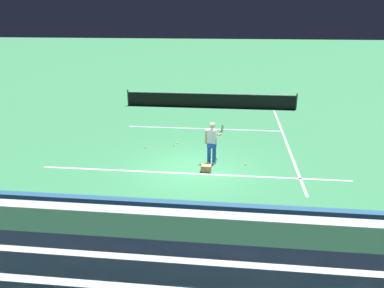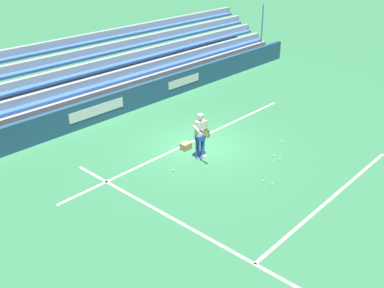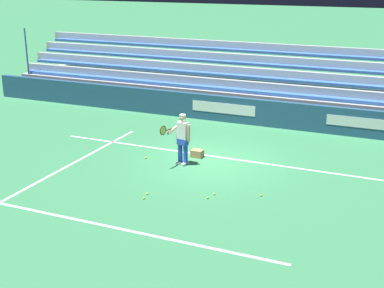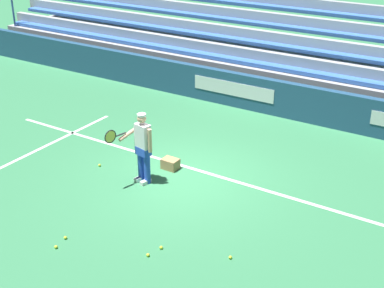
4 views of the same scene
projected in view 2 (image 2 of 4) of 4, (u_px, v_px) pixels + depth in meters
ground_plane at (200, 146)px, 17.35m from camera, size 160.00×160.00×0.00m
court_baseline_white at (190, 142)px, 17.65m from camera, size 12.00×0.10×0.01m
court_sideline_white at (209, 239)px, 12.19m from camera, size 0.10×12.00×0.01m
court_service_line_white at (331, 198)px, 14.01m from camera, size 8.22×0.10×0.01m
back_wall_sponsor_board at (118, 103)px, 20.06m from camera, size 26.28×0.25×1.10m
bleacher_stand at (88, 88)px, 21.32m from camera, size 24.97×3.20×3.40m
tennis_player at (200, 136)px, 16.09m from camera, size 0.72×0.96×1.71m
ball_box_cardboard at (186, 146)px, 17.07m from camera, size 0.40×0.31×0.26m
tennis_ball_stray_back at (272, 184)px, 14.76m from camera, size 0.07×0.07×0.07m
tennis_ball_far_right at (282, 142)px, 17.65m from camera, size 0.07×0.07×0.07m
tennis_ball_toward_net at (280, 159)px, 16.30m from camera, size 0.07×0.07×0.07m
tennis_ball_midcourt at (173, 170)px, 15.56m from camera, size 0.07×0.07×0.07m
tennis_ball_by_box at (273, 156)px, 16.54m from camera, size 0.07×0.07×0.07m
tennis_ball_near_player at (263, 181)px, 14.91m from camera, size 0.07×0.07×0.07m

